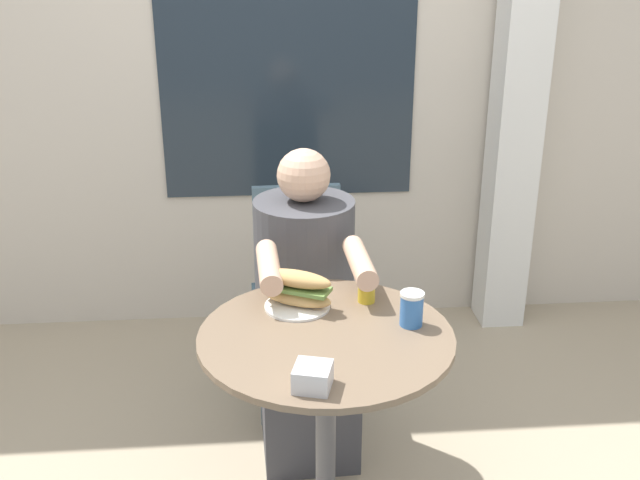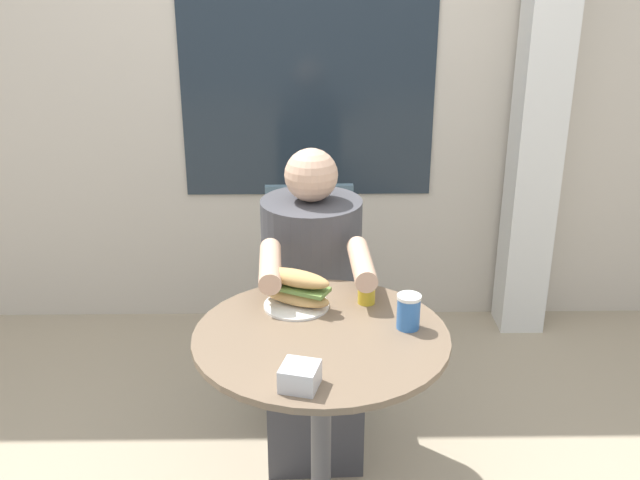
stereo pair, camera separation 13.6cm
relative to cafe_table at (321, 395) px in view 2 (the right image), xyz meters
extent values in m
cube|color=beige|center=(0.00, 1.60, 0.85)|extent=(8.00, 0.08, 2.80)
cube|color=#1E2833|center=(-0.03, 1.56, 0.95)|extent=(1.15, 0.01, 1.70)
cube|color=silver|center=(0.99, 1.44, 0.65)|extent=(0.20, 0.20, 2.40)
cylinder|color=brown|center=(0.00, 0.00, 0.19)|extent=(0.72, 0.72, 0.02)
cylinder|color=#515156|center=(0.00, 0.00, -0.18)|extent=(0.06, 0.06, 0.71)
cube|color=slate|center=(-0.02, 0.81, -0.11)|extent=(0.40, 0.40, 0.02)
cube|color=slate|center=(-0.03, 0.98, 0.11)|extent=(0.35, 0.05, 0.42)
cylinder|color=slate|center=(0.15, 0.65, -0.33)|extent=(0.03, 0.03, 0.43)
cylinder|color=slate|center=(-0.18, 0.64, -0.33)|extent=(0.03, 0.03, 0.43)
cylinder|color=slate|center=(0.13, 0.98, -0.33)|extent=(0.03, 0.03, 0.43)
cylinder|color=slate|center=(-0.20, 0.97, -0.33)|extent=(0.03, 0.03, 0.43)
cube|color=#424247|center=(-0.02, 0.52, -0.32)|extent=(0.35, 0.45, 0.45)
cylinder|color=#424247|center=(-0.02, 0.59, 0.15)|extent=(0.35, 0.35, 0.49)
sphere|color=#D6A889|center=(-0.02, 0.59, 0.48)|extent=(0.18, 0.18, 0.18)
cylinder|color=#D6A889|center=(0.13, 0.28, 0.29)|extent=(0.08, 0.28, 0.07)
cylinder|color=#D6A889|center=(-0.15, 0.26, 0.29)|extent=(0.08, 0.28, 0.07)
cylinder|color=white|center=(-0.07, 0.17, 0.20)|extent=(0.20, 0.20, 0.01)
ellipsoid|color=tan|center=(-0.07, 0.17, 0.23)|extent=(0.22, 0.16, 0.05)
cube|color=olive|center=(-0.07, 0.17, 0.26)|extent=(0.21, 0.16, 0.01)
ellipsoid|color=tan|center=(-0.07, 0.17, 0.29)|extent=(0.22, 0.16, 0.05)
cylinder|color=#336BB7|center=(0.25, 0.03, 0.25)|extent=(0.07, 0.07, 0.09)
cylinder|color=white|center=(0.25, 0.03, 0.30)|extent=(0.07, 0.07, 0.01)
cube|color=silver|center=(-0.06, -0.26, 0.23)|extent=(0.11, 0.11, 0.06)
cylinder|color=gold|center=(0.14, 0.19, 0.25)|extent=(0.05, 0.05, 0.09)
cone|color=white|center=(0.14, 0.19, 0.30)|extent=(0.05, 0.05, 0.03)
camera|label=1|loc=(-0.17, -1.83, 1.23)|focal=42.00mm
camera|label=2|loc=(-0.03, -1.84, 1.23)|focal=42.00mm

